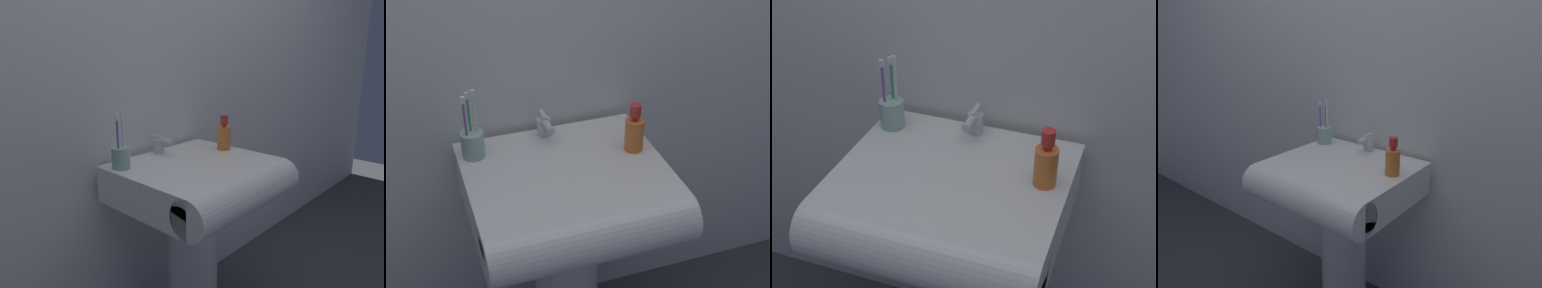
{
  "view_description": "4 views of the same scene",
  "coord_description": "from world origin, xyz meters",
  "views": [
    {
      "loc": [
        -0.99,
        -0.9,
        1.19
      ],
      "look_at": [
        0.02,
        0.02,
        0.82
      ],
      "focal_mm": 35.0,
      "sensor_mm": 36.0,
      "label": 1
    },
    {
      "loc": [
        -0.4,
        -1.28,
        1.69
      ],
      "look_at": [
        0.04,
        -0.0,
        0.83
      ],
      "focal_mm": 55.0,
      "sensor_mm": 36.0,
      "label": 2
    },
    {
      "loc": [
        0.42,
        -1.07,
        1.58
      ],
      "look_at": [
        0.02,
        0.02,
        0.83
      ],
      "focal_mm": 55.0,
      "sensor_mm": 36.0,
      "label": 3
    },
    {
      "loc": [
        0.9,
        -1.08,
        1.32
      ],
      "look_at": [
        0.02,
        0.02,
        0.84
      ],
      "focal_mm": 35.0,
      "sensor_mm": 36.0,
      "label": 4
    }
  ],
  "objects": [
    {
      "name": "sink_pedestal",
      "position": [
        0.0,
        0.0,
        0.31
      ],
      "size": [
        0.2,
        0.2,
        0.62
      ],
      "primitive_type": "cylinder",
      "color": "white",
      "rests_on": "ground"
    },
    {
      "name": "sink_basin",
      "position": [
        0.0,
        -0.05,
        0.69
      ],
      "size": [
        0.56,
        0.52,
        0.14
      ],
      "color": "white",
      "rests_on": "sink_pedestal"
    },
    {
      "name": "faucet",
      "position": [
        -0.01,
        0.17,
        0.8
      ],
      "size": [
        0.04,
        0.11,
        0.07
      ],
      "color": "silver",
      "rests_on": "sink_basin"
    },
    {
      "name": "toothbrush_cup",
      "position": [
        -0.23,
        0.14,
        0.8
      ],
      "size": [
        0.07,
        0.07,
        0.21
      ],
      "color": "#99BFB2",
      "rests_on": "sink_basin"
    },
    {
      "name": "soap_bottle",
      "position": [
        0.22,
        0.02,
        0.82
      ],
      "size": [
        0.05,
        0.05,
        0.15
      ],
      "color": "orange",
      "rests_on": "sink_basin"
    }
  ]
}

